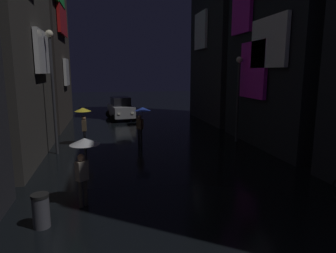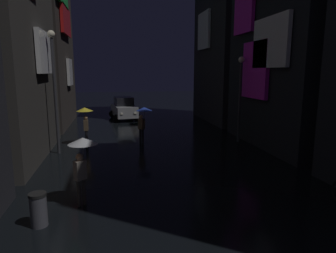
{
  "view_description": "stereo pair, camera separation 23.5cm",
  "coord_description": "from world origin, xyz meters",
  "px_view_note": "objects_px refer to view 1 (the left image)",
  "views": [
    {
      "loc": [
        -2.51,
        -2.08,
        4.1
      ],
      "look_at": [
        0.0,
        9.94,
        1.83
      ],
      "focal_mm": 32.0,
      "sensor_mm": 36.0,
      "label": 1
    },
    {
      "loc": [
        -2.28,
        -2.13,
        4.1
      ],
      "look_at": [
        0.0,
        9.94,
        1.83
      ],
      "focal_mm": 32.0,
      "sensor_mm": 36.0,
      "label": 2
    }
  ],
  "objects_px": {
    "pedestrian_foreground_left_yellow": "(83,116)",
    "car_distant": "(121,109)",
    "pedestrian_near_crossing_clear": "(84,153)",
    "streetlamp_right_far": "(238,88)",
    "trash_bin": "(41,211)",
    "streetlamp_left_far": "(52,79)",
    "pedestrian_far_right_blue": "(142,115)"
  },
  "relations": [
    {
      "from": "pedestrian_foreground_left_yellow",
      "to": "car_distant",
      "type": "distance_m",
      "value": 9.36
    },
    {
      "from": "pedestrian_near_crossing_clear",
      "to": "streetlamp_right_far",
      "type": "relative_size",
      "value": 0.43
    },
    {
      "from": "streetlamp_right_far",
      "to": "trash_bin",
      "type": "relative_size",
      "value": 5.3
    },
    {
      "from": "pedestrian_foreground_left_yellow",
      "to": "trash_bin",
      "type": "distance_m",
      "value": 9.23
    },
    {
      "from": "streetlamp_left_far",
      "to": "pedestrian_foreground_left_yellow",
      "type": "bearing_deg",
      "value": 52.05
    },
    {
      "from": "trash_bin",
      "to": "pedestrian_near_crossing_clear",
      "type": "bearing_deg",
      "value": 47.21
    },
    {
      "from": "trash_bin",
      "to": "pedestrian_far_right_blue",
      "type": "bearing_deg",
      "value": 66.85
    },
    {
      "from": "pedestrian_near_crossing_clear",
      "to": "car_distant",
      "type": "height_order",
      "value": "pedestrian_near_crossing_clear"
    },
    {
      "from": "car_distant",
      "to": "trash_bin",
      "type": "xyz_separation_m",
      "value": [
        -3.05,
        -18.12,
        -0.46
      ]
    },
    {
      "from": "pedestrian_foreground_left_yellow",
      "to": "streetlamp_left_far",
      "type": "xyz_separation_m",
      "value": [
        -1.24,
        -1.59,
        2.05
      ]
    },
    {
      "from": "pedestrian_foreground_left_yellow",
      "to": "pedestrian_near_crossing_clear",
      "type": "relative_size",
      "value": 1.0
    },
    {
      "from": "pedestrian_foreground_left_yellow",
      "to": "streetlamp_left_far",
      "type": "relative_size",
      "value": 0.35
    },
    {
      "from": "pedestrian_near_crossing_clear",
      "to": "pedestrian_far_right_blue",
      "type": "bearing_deg",
      "value": 70.65
    },
    {
      "from": "pedestrian_foreground_left_yellow",
      "to": "trash_bin",
      "type": "height_order",
      "value": "pedestrian_foreground_left_yellow"
    },
    {
      "from": "pedestrian_far_right_blue",
      "to": "pedestrian_near_crossing_clear",
      "type": "bearing_deg",
      "value": -109.35
    },
    {
      "from": "streetlamp_right_far",
      "to": "pedestrian_near_crossing_clear",
      "type": "bearing_deg",
      "value": -139.33
    },
    {
      "from": "pedestrian_foreground_left_yellow",
      "to": "pedestrian_near_crossing_clear",
      "type": "distance_m",
      "value": 7.99
    },
    {
      "from": "pedestrian_far_right_blue",
      "to": "car_distant",
      "type": "distance_m",
      "value": 9.39
    },
    {
      "from": "streetlamp_right_far",
      "to": "car_distant",
      "type": "bearing_deg",
      "value": 122.3
    },
    {
      "from": "trash_bin",
      "to": "streetlamp_left_far",
      "type": "bearing_deg",
      "value": 95.3
    },
    {
      "from": "pedestrian_far_right_blue",
      "to": "streetlamp_left_far",
      "type": "distance_m",
      "value": 5.06
    },
    {
      "from": "pedestrian_far_right_blue",
      "to": "streetlamp_right_far",
      "type": "bearing_deg",
      "value": -5.67
    },
    {
      "from": "pedestrian_far_right_blue",
      "to": "trash_bin",
      "type": "distance_m",
      "value": 9.62
    },
    {
      "from": "car_distant",
      "to": "streetlamp_left_far",
      "type": "xyz_separation_m",
      "value": [
        -3.75,
        -10.57,
        2.8
      ]
    },
    {
      "from": "pedestrian_far_right_blue",
      "to": "trash_bin",
      "type": "height_order",
      "value": "pedestrian_far_right_blue"
    },
    {
      "from": "pedestrian_foreground_left_yellow",
      "to": "car_distant",
      "type": "bearing_deg",
      "value": 74.39
    },
    {
      "from": "pedestrian_foreground_left_yellow",
      "to": "trash_bin",
      "type": "bearing_deg",
      "value": -93.37
    },
    {
      "from": "pedestrian_foreground_left_yellow",
      "to": "pedestrian_near_crossing_clear",
      "type": "height_order",
      "value": "same"
    },
    {
      "from": "pedestrian_foreground_left_yellow",
      "to": "streetlamp_left_far",
      "type": "distance_m",
      "value": 2.88
    },
    {
      "from": "pedestrian_near_crossing_clear",
      "to": "trash_bin",
      "type": "height_order",
      "value": "pedestrian_near_crossing_clear"
    },
    {
      "from": "pedestrian_far_right_blue",
      "to": "car_distant",
      "type": "height_order",
      "value": "pedestrian_far_right_blue"
    },
    {
      "from": "streetlamp_left_far",
      "to": "trash_bin",
      "type": "height_order",
      "value": "streetlamp_left_far"
    }
  ]
}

